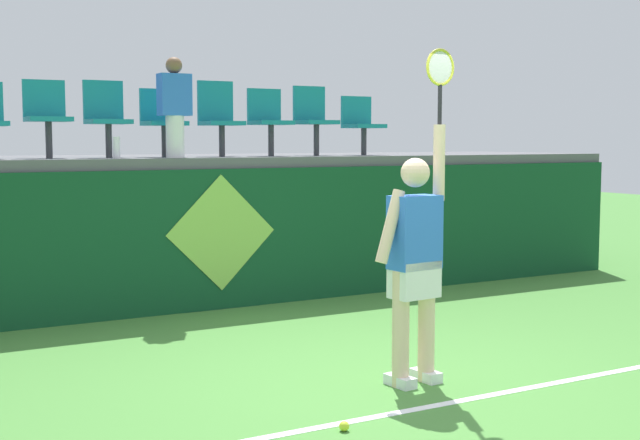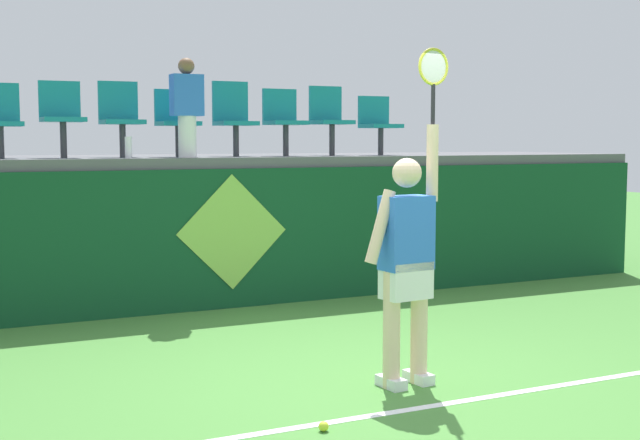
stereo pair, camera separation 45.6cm
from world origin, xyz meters
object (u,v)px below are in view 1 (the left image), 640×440
at_px(tennis_ball, 344,426).
at_px(stadium_chair_2, 106,115).
at_px(stadium_chair_7, 361,122).
at_px(stadium_chair_3, 162,118).
at_px(stadium_chair_5, 268,118).
at_px(stadium_chair_6, 313,116).
at_px(stadium_chair_1, 47,113).
at_px(spectator_0, 175,106).
at_px(stadium_chair_4, 219,115).
at_px(tennis_player, 415,257).
at_px(water_bottle, 116,148).

xyz_separation_m(tennis_ball, stadium_chair_2, (-0.18, 4.79, 2.10)).
xyz_separation_m(stadium_chair_2, stadium_chair_7, (3.28, -0.01, -0.04)).
height_order(stadium_chair_3, stadium_chair_5, stadium_chair_5).
height_order(stadium_chair_5, stadium_chair_6, stadium_chair_6).
height_order(stadium_chair_1, spectator_0, spectator_0).
bearing_deg(stadium_chair_2, stadium_chair_5, -0.14).
distance_m(stadium_chair_7, spectator_0, 2.68).
distance_m(stadium_chair_3, stadium_chair_4, 0.70).
bearing_deg(stadium_chair_2, spectator_0, -33.77).
distance_m(stadium_chair_4, stadium_chair_5, 0.64).
xyz_separation_m(tennis_player, stadium_chair_7, (2.09, 4.12, 1.11)).
bearing_deg(stadium_chair_6, stadium_chair_4, 179.76).
bearing_deg(stadium_chair_2, stadium_chair_7, -0.13).
xyz_separation_m(stadium_chair_4, stadium_chair_6, (1.26, -0.01, 0.00)).
relative_size(stadium_chair_1, stadium_chair_6, 0.97).
xyz_separation_m(tennis_ball, stadium_chair_7, (3.10, 4.78, 2.05)).
height_order(tennis_ball, stadium_chair_3, stadium_chair_3).
height_order(tennis_player, stadium_chair_5, tennis_player).
relative_size(stadium_chair_6, spectator_0, 0.79).
height_order(stadium_chair_4, spectator_0, spectator_0).
relative_size(stadium_chair_4, stadium_chair_6, 1.03).
bearing_deg(tennis_player, stadium_chair_4, 88.14).
xyz_separation_m(stadium_chair_3, stadium_chair_7, (2.65, -0.00, -0.01)).
bearing_deg(stadium_chair_5, stadium_chair_7, -0.13).
distance_m(stadium_chair_2, stadium_chair_5, 1.97).
distance_m(tennis_player, stadium_chair_7, 4.75).
distance_m(tennis_player, stadium_chair_3, 4.31).
xyz_separation_m(tennis_ball, stadium_chair_1, (-0.81, 4.78, 2.10)).
relative_size(tennis_ball, stadium_chair_3, 0.09).
height_order(stadium_chair_1, stadium_chair_4, stadium_chair_4).
relative_size(tennis_player, stadium_chair_2, 3.00).
distance_m(tennis_player, stadium_chair_4, 4.29).
xyz_separation_m(tennis_player, water_bottle, (-1.22, 3.67, 0.80)).
relative_size(stadium_chair_2, stadium_chair_6, 0.98).
bearing_deg(stadium_chair_1, stadium_chair_3, -0.11).
relative_size(tennis_ball, stadium_chair_4, 0.07).
xyz_separation_m(stadium_chair_5, spectator_0, (-1.33, -0.42, 0.10)).
relative_size(water_bottle, stadium_chair_6, 0.26).
bearing_deg(stadium_chair_5, stadium_chair_6, 0.36).
height_order(stadium_chair_3, stadium_chair_4, stadium_chair_4).
xyz_separation_m(stadium_chair_4, stadium_chair_5, (0.64, -0.01, -0.02)).
xyz_separation_m(stadium_chair_1, spectator_0, (1.27, -0.42, 0.09)).
height_order(water_bottle, stadium_chair_5, stadium_chair_5).
bearing_deg(stadium_chair_4, stadium_chair_6, -0.24).
bearing_deg(spectator_0, tennis_ball, -95.94).
relative_size(tennis_player, stadium_chair_1, 3.05).
relative_size(stadium_chair_2, stadium_chair_7, 1.12).
relative_size(stadium_chair_7, spectator_0, 0.69).
bearing_deg(water_bottle, stadium_chair_6, 9.98).
height_order(water_bottle, stadium_chair_3, stadium_chair_3).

